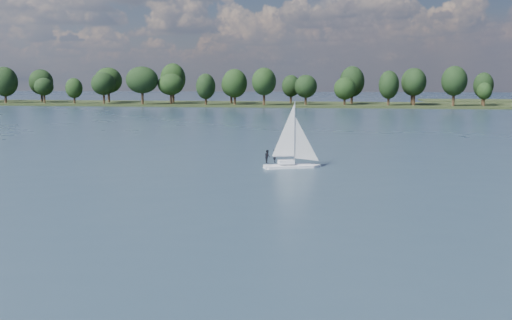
{
  "coord_description": "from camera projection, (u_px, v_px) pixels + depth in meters",
  "views": [
    {
      "loc": [
        12.35,
        -11.88,
        10.19
      ],
      "look_at": [
        4.54,
        41.57,
        2.5
      ],
      "focal_mm": 40.0,
      "sensor_mm": 36.0,
      "label": 1
    }
  ],
  "objects": [
    {
      "name": "far_shore",
      "position": [
        308.0,
        105.0,
        222.52
      ],
      "size": [
        660.0,
        40.0,
        1.5
      ],
      "primitive_type": "cube",
      "color": "black",
      "rests_on": "ground"
    },
    {
      "name": "sailboat",
      "position": [
        289.0,
        149.0,
        65.62
      ],
      "size": [
        6.3,
        3.68,
        8.01
      ],
      "rotation": [
        0.0,
        0.0,
        0.35
      ],
      "color": "white",
      "rests_on": "ground"
    },
    {
      "name": "ground",
      "position": [
        276.0,
        131.0,
        112.8
      ],
      "size": [
        700.0,
        700.0,
        0.0
      ],
      "primitive_type": "plane",
      "color": "#233342",
      "rests_on": "ground"
    },
    {
      "name": "treeline",
      "position": [
        303.0,
        84.0,
        218.58
      ],
      "size": [
        562.52,
        74.27,
        17.98
      ],
      "color": "black",
      "rests_on": "ground"
    }
  ]
}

